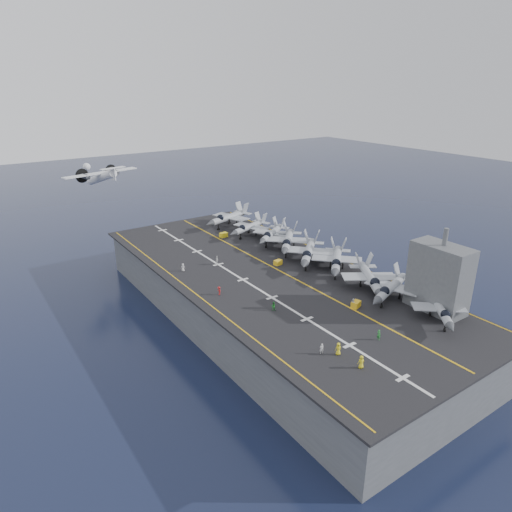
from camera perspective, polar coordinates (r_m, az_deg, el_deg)
ground at (r=100.60m, az=1.30°, el=-7.61°), size 500.00×500.00×0.00m
hull at (r=98.31m, az=1.33°, el=-5.05°), size 36.00×90.00×10.00m
flight_deck at (r=96.14m, az=1.35°, el=-2.26°), size 38.00×92.00×0.40m
foul_line at (r=97.71m, az=2.78°, el=-1.75°), size 0.35×90.00×0.02m
landing_centerline at (r=92.95m, az=-1.65°, el=-2.97°), size 0.50×90.00×0.02m
deck_edge_port at (r=88.03m, az=-7.69°, el=-4.59°), size 0.25×90.00×0.02m
deck_edge_stbd at (r=107.19m, az=9.40°, el=0.09°), size 0.25×90.00×0.02m
island_superstructure at (r=84.33m, az=22.04°, el=-1.64°), size 5.00×10.00×15.00m
fighter_jet_0 at (r=82.70m, az=22.03°, el=-6.05°), size 15.31×15.80×4.60m
fighter_jet_1 at (r=87.23m, az=16.56°, el=-3.72°), size 17.27×14.20×5.16m
fighter_jet_2 at (r=90.14m, az=14.07°, el=-2.57°), size 17.14×18.62×5.38m
fighter_jet_3 at (r=97.50m, az=10.06°, el=-0.38°), size 18.77×18.58×5.50m
fighter_jet_4 at (r=100.98m, az=6.59°, el=0.64°), size 19.53×19.26×5.72m
fighter_jet_5 at (r=107.83m, az=4.01°, el=2.02°), size 18.83×19.00×5.57m
fighter_jet_6 at (r=113.51m, az=2.00°, el=2.91°), size 17.59×16.20×5.08m
fighter_jet_7 at (r=118.88m, az=-0.82°, el=3.73°), size 16.60×13.75×4.94m
fighter_jet_8 at (r=126.69m, az=-3.40°, el=4.94°), size 18.57×15.12×5.58m
tow_cart_a at (r=83.74m, az=12.38°, el=-5.91°), size 2.13×1.73×1.11m
tow_cart_b at (r=100.32m, az=2.76°, el=-0.81°), size 1.97×1.48×1.07m
tow_cart_c at (r=118.39m, az=-4.08°, el=2.65°), size 2.11×1.52×1.18m
crew_0 at (r=69.45m, az=10.25°, el=-11.35°), size 1.38×1.14×1.98m
crew_1 at (r=69.35m, az=8.20°, el=-11.39°), size 1.18×0.95×1.72m
crew_2 at (r=80.68m, az=2.19°, el=-6.27°), size 1.17×1.10×1.62m
crew_3 at (r=86.50m, az=-4.64°, el=-4.35°), size 0.78×1.07×1.66m
crew_4 at (r=100.52m, az=-4.91°, el=-0.54°), size 1.23×1.42×1.98m
crew_5 at (r=97.96m, az=-9.12°, el=-1.42°), size 1.22×1.14×1.69m
crew_6 at (r=74.51m, az=15.10°, el=-9.48°), size 0.74×1.08×1.75m
crew_7 at (r=83.35m, az=12.05°, el=-5.77°), size 0.94×1.19×1.74m
transport_plane at (r=138.29m, az=-18.75°, el=9.29°), size 24.79×19.48×5.21m
crew_8 at (r=67.21m, az=13.02°, el=-12.79°), size 1.38×1.14×1.98m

